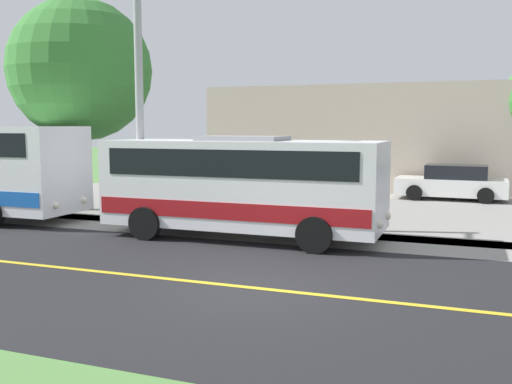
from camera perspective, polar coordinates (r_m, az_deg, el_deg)
The scene contains 10 objects.
ground_plane at distance 10.93m, azimuth -0.18°, elevation -9.57°, with size 120.00×120.00×0.00m, color #548442.
road_surface at distance 10.93m, azimuth -0.18°, elevation -9.55°, with size 8.00×100.00×0.01m, color black.
sidewalk at distance 15.77m, azimuth 6.54°, elevation -4.57°, with size 2.40×100.00×0.01m, color gray.
parking_lot_surface at distance 22.44m, azimuth 18.52°, elevation -1.54°, with size 14.00×36.00×0.01m, color gray.
road_centre_line at distance 10.93m, azimuth -0.18°, elevation -9.53°, with size 0.16×100.00×0.00m, color gold.
shuttle_bus_front at distance 15.55m, azimuth -1.29°, elevation 1.01°, with size 2.74×7.66×2.77m.
street_light_pole at distance 17.45m, azimuth -11.81°, elevation 11.97°, with size 1.97×0.24×8.62m.
parked_car_near at distance 25.11m, azimuth 18.95°, elevation 0.85°, with size 2.11×4.45×1.45m.
tree_curbside at distance 21.75m, azimuth -17.08°, elevation 11.51°, with size 5.04×5.04×7.55m.
commercial_building at distance 31.25m, azimuth 18.20°, elevation 5.23°, with size 10.00×22.30×4.96m, color #B7A893.
Camera 1 is at (9.82, 3.71, 3.04)m, focal length 40.17 mm.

